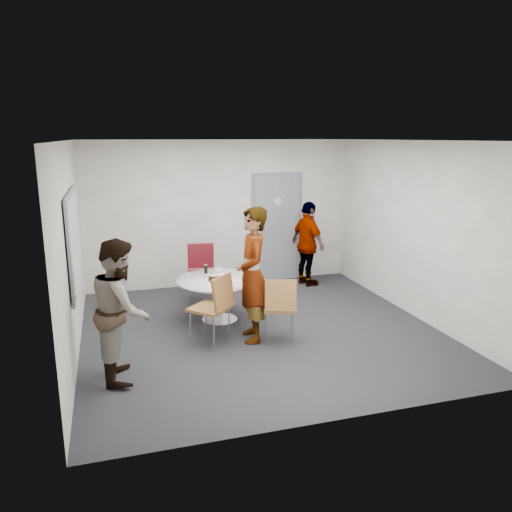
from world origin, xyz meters
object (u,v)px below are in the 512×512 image
object	(u,v)px
door	(277,228)
chair_near_right	(280,303)
chair_near_left	(216,302)
person_right	(308,244)
table	(221,284)
chair_far	(201,266)
whiteboard	(74,240)
person_left	(121,310)
person_main	(252,275)

from	to	relation	value
door	chair_near_right	xyz separation A→B (m)	(-0.97, -2.97, -0.46)
chair_near_left	chair_near_right	size ratio (longest dim) A/B	1.06
chair_near_left	person_right	size ratio (longest dim) A/B	0.61
table	chair_far	distance (m)	1.05
whiteboard	table	bearing A→B (deg)	9.47
whiteboard	person_right	bearing A→B (deg)	23.42
whiteboard	chair_near_right	distance (m)	2.83
person_left	person_right	xyz separation A→B (m)	(3.48, 2.84, -0.03)
whiteboard	person_right	xyz separation A→B (m)	(3.99, 1.73, -0.65)
whiteboard	chair_far	bearing A→B (deg)	36.01
door	chair_near_right	distance (m)	3.16
chair_near_right	chair_far	distance (m)	2.19
chair_far	person_main	distance (m)	1.93
chair_near_right	chair_far	size ratio (longest dim) A/B	0.93
door	person_left	distance (m)	4.57
whiteboard	person_right	size ratio (longest dim) A/B	1.19
chair_far	door	bearing A→B (deg)	-145.06
door	chair_far	size ratio (longest dim) A/B	2.15
chair_near_left	person_right	distance (m)	3.19
person_main	chair_near_right	bearing A→B (deg)	64.10
whiteboard	table	world-z (taller)	whiteboard
door	person_right	distance (m)	0.74
door	person_left	world-z (taller)	door
chair_far	whiteboard	bearing A→B (deg)	42.49
whiteboard	person_left	bearing A→B (deg)	-65.35
door	person_main	world-z (taller)	door
person_left	person_right	bearing A→B (deg)	-48.47
chair_far	person_right	bearing A→B (deg)	-164.15
person_main	person_right	bearing A→B (deg)	147.93
table	chair_far	bearing A→B (deg)	95.94
door	person_main	bearing A→B (deg)	-115.11
whiteboard	person_right	world-z (taller)	whiteboard
person_main	person_left	distance (m)	1.86
door	chair_far	bearing A→B (deg)	-151.54
table	person_right	xyz separation A→B (m)	(1.98, 1.39, 0.21)
chair_near_left	person_right	bearing A→B (deg)	0.13
chair_near_left	person_left	xyz separation A→B (m)	(-1.23, -0.59, 0.23)
person_right	chair_near_right	bearing A→B (deg)	137.15
person_left	table	bearing A→B (deg)	-43.75
chair_near_left	person_main	bearing A→B (deg)	-41.20
whiteboard	table	distance (m)	2.22
table	person_main	size ratio (longest dim) A/B	0.69
table	chair_near_right	size ratio (longest dim) A/B	1.39
person_main	person_left	world-z (taller)	person_main
chair_near_right	person_main	distance (m)	0.53
chair_near_right	person_right	distance (m)	2.81
person_main	person_left	bearing A→B (deg)	-64.46
table	chair_near_right	distance (m)	1.18
table	person_left	distance (m)	2.10
chair_near_right	person_main	bearing A→B (deg)	165.41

